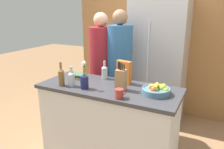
% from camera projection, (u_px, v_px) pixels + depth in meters
% --- Properties ---
extents(kitchen_island, '(1.61, 0.67, 0.93)m').
position_uv_depth(kitchen_island, '(109.00, 123.00, 2.61)').
color(kitchen_island, silver).
rests_on(kitchen_island, ground_plane).
extents(back_wall_wood, '(2.81, 0.12, 2.60)m').
position_uv_depth(back_wall_wood, '(152.00, 38.00, 3.79)').
color(back_wall_wood, '#9E6B3D').
rests_on(back_wall_wood, ground_plane).
extents(refrigerator, '(0.85, 0.63, 1.96)m').
position_uv_depth(refrigerator, '(158.00, 61.00, 3.48)').
color(refrigerator, '#B7B7BC').
rests_on(refrigerator, ground_plane).
extents(fruit_bowl, '(0.30, 0.30, 0.11)m').
position_uv_depth(fruit_bowl, '(157.00, 90.00, 2.24)').
color(fruit_bowl, slate).
rests_on(fruit_bowl, kitchen_island).
extents(knife_block, '(0.11, 0.09, 0.31)m').
position_uv_depth(knife_block, '(121.00, 79.00, 2.34)').
color(knife_block, '#A87A4C').
rests_on(knife_block, kitchen_island).
extents(flower_vase, '(0.09, 0.09, 0.31)m').
position_uv_depth(flower_vase, '(84.00, 80.00, 2.38)').
color(flower_vase, '#191E4C').
rests_on(flower_vase, kitchen_island).
extents(cereal_box, '(0.19, 0.10, 0.27)m').
position_uv_depth(cereal_box, '(124.00, 72.00, 2.55)').
color(cereal_box, orange).
rests_on(cereal_box, kitchen_island).
extents(coffee_mug, '(0.09, 0.12, 0.10)m').
position_uv_depth(coffee_mug, '(119.00, 94.00, 2.13)').
color(coffee_mug, '#99332D').
rests_on(coffee_mug, kitchen_island).
extents(book_stack, '(0.18, 0.15, 0.06)m').
position_uv_depth(book_stack, '(78.00, 76.00, 2.75)').
color(book_stack, '#99844C').
rests_on(book_stack, kitchen_island).
extents(bottle_oil, '(0.08, 0.08, 0.23)m').
position_uv_depth(bottle_oil, '(71.00, 78.00, 2.47)').
color(bottle_oil, '#B2BCC1').
rests_on(bottle_oil, kitchen_island).
extents(bottle_vinegar, '(0.07, 0.07, 0.28)m').
position_uv_depth(bottle_vinegar, '(61.00, 76.00, 2.48)').
color(bottle_vinegar, brown).
rests_on(bottle_vinegar, kitchen_island).
extents(bottle_wine, '(0.07, 0.07, 0.23)m').
position_uv_depth(bottle_wine, '(105.00, 72.00, 2.73)').
color(bottle_wine, '#B2BCC1').
rests_on(bottle_wine, kitchen_island).
extents(person_at_sink, '(0.35, 0.35, 1.73)m').
position_uv_depth(person_at_sink, '(101.00, 65.00, 3.22)').
color(person_at_sink, '#383842').
rests_on(person_at_sink, ground_plane).
extents(person_in_blue, '(0.36, 0.36, 1.77)m').
position_uv_depth(person_in_blue, '(120.00, 66.00, 3.12)').
color(person_in_blue, '#383842').
rests_on(person_in_blue, ground_plane).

